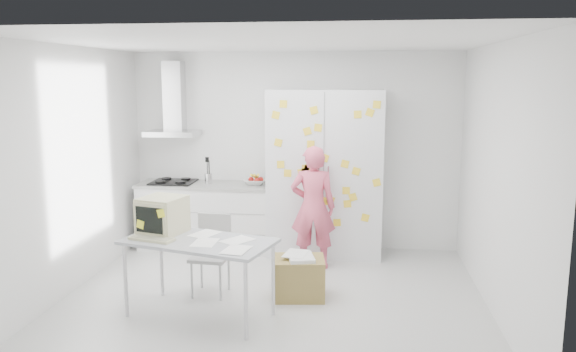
# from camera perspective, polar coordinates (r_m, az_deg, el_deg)

# --- Properties ---
(floor) EXTENTS (4.50, 4.00, 0.02)m
(floor) POSITION_cam_1_polar(r_m,az_deg,el_deg) (6.19, -1.55, -12.44)
(floor) COLOR silver
(floor) RESTS_ON ground
(walls) EXTENTS (4.52, 4.01, 2.70)m
(walls) POSITION_cam_1_polar(r_m,az_deg,el_deg) (6.52, -0.64, 1.13)
(walls) COLOR white
(walls) RESTS_ON ground
(ceiling) EXTENTS (4.50, 4.00, 0.02)m
(ceiling) POSITION_cam_1_polar(r_m,az_deg,el_deg) (5.74, -1.68, 13.45)
(ceiling) COLOR white
(ceiling) RESTS_ON walls
(counter_run) EXTENTS (1.84, 0.63, 1.28)m
(counter_run) POSITION_cam_1_polar(r_m,az_deg,el_deg) (7.87, -8.33, -3.96)
(counter_run) COLOR white
(counter_run) RESTS_ON ground
(range_hood) EXTENTS (0.70, 0.48, 1.01)m
(range_hood) POSITION_cam_1_polar(r_m,az_deg,el_deg) (7.92, -11.52, 6.91)
(range_hood) COLOR silver
(range_hood) RESTS_ON walls
(tall_cabinet) EXTENTS (1.50, 0.68, 2.20)m
(tall_cabinet) POSITION_cam_1_polar(r_m,az_deg,el_deg) (7.45, 3.79, 0.27)
(tall_cabinet) COLOR silver
(tall_cabinet) RESTS_ON ground
(person) EXTENTS (0.58, 0.39, 1.54)m
(person) POSITION_cam_1_polar(r_m,az_deg,el_deg) (6.96, 2.55, -3.18)
(person) COLOR #E05772
(person) RESTS_ON ground
(desk) EXTENTS (1.59, 1.09, 1.16)m
(desk) POSITION_cam_1_polar(r_m,az_deg,el_deg) (5.76, -11.40, -5.05)
(desk) COLOR #ADB0B8
(desk) RESTS_ON ground
(chair) EXTENTS (0.41, 0.41, 0.87)m
(chair) POSITION_cam_1_polar(r_m,az_deg,el_deg) (6.27, -7.73, -7.37)
(chair) COLOR #A9A8A7
(chair) RESTS_ON ground
(cardboard_box) EXTENTS (0.60, 0.50, 0.48)m
(cardboard_box) POSITION_cam_1_polar(r_m,az_deg,el_deg) (6.15, 1.11, -10.22)
(cardboard_box) COLOR olive
(cardboard_box) RESTS_ON ground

